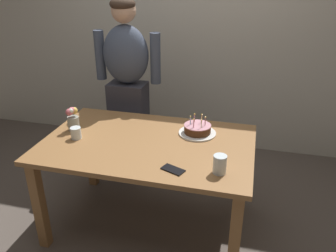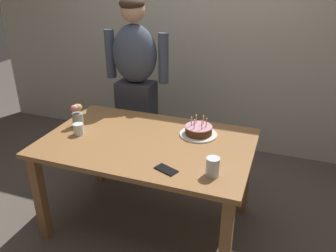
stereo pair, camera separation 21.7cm
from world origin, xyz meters
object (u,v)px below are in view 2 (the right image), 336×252
(birthday_cake, at_px, (199,131))
(flower_vase, at_px, (77,115))
(water_glass_near, at_px, (78,129))
(water_glass_far, at_px, (213,167))
(person_man_bearded, at_px, (136,87))
(cell_phone, at_px, (166,170))

(birthday_cake, distance_m, flower_vase, 0.94)
(birthday_cake, height_order, water_glass_near, birthday_cake)
(water_glass_far, height_order, person_man_bearded, person_man_bearded)
(birthday_cake, distance_m, person_man_bearded, 0.90)
(water_glass_far, relative_size, cell_phone, 0.82)
(birthday_cake, xyz_separation_m, cell_phone, (-0.06, -0.54, -0.03))
(water_glass_far, bearing_deg, water_glass_near, 169.14)
(flower_vase, bearing_deg, cell_phone, -23.04)
(birthday_cake, xyz_separation_m, water_glass_far, (0.22, -0.50, 0.03))
(birthday_cake, distance_m, water_glass_far, 0.54)
(water_glass_far, distance_m, person_man_bearded, 1.39)
(water_glass_far, height_order, cell_phone, water_glass_far)
(water_glass_near, height_order, cell_phone, water_glass_near)
(flower_vase, distance_m, person_man_bearded, 0.70)
(flower_vase, bearing_deg, person_man_bearded, 74.20)
(birthday_cake, xyz_separation_m, person_man_bearded, (-0.74, 0.51, 0.10))
(flower_vase, height_order, person_man_bearded, person_man_bearded)
(flower_vase, relative_size, person_man_bearded, 0.11)
(water_glass_near, bearing_deg, water_glass_far, -10.86)
(person_man_bearded, bearing_deg, cell_phone, 123.04)
(birthday_cake, xyz_separation_m, water_glass_near, (-0.84, -0.29, 0.01))
(water_glass_near, relative_size, flower_vase, 0.46)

